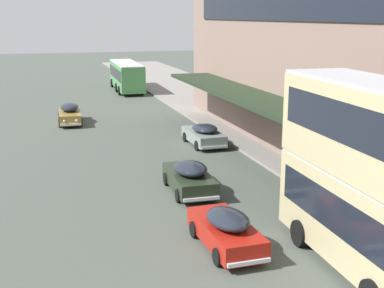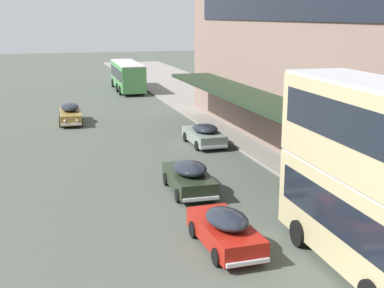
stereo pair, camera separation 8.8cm
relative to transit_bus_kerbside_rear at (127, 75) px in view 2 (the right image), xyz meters
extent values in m
cube|color=black|center=(0.14, -42.04, 4.22)|extent=(1.28, 0.10, 0.36)
cylinder|color=black|center=(-1.20, -43.87, -1.34)|extent=(0.28, 1.01, 1.00)
cylinder|color=black|center=(1.35, -43.96, -1.34)|extent=(0.28, 1.01, 1.00)
cube|color=#4E9750|center=(0.00, 0.00, -0.12)|extent=(2.90, 10.71, 2.75)
cube|color=black|center=(0.00, 0.00, 0.21)|extent=(2.91, 9.87, 1.21)
cube|color=silver|center=(0.00, 0.00, 1.31)|extent=(2.80, 10.71, 0.12)
cube|color=black|center=(0.17, 5.36, 1.01)|extent=(1.28, 0.10, 0.36)
cylinder|color=black|center=(-1.16, 3.66, -1.34)|extent=(0.28, 1.01, 1.00)
cylinder|color=black|center=(1.40, 3.58, -1.34)|extent=(0.28, 1.01, 1.00)
cylinder|color=black|center=(-1.39, -3.25, -1.34)|extent=(0.28, 1.01, 1.00)
cylinder|color=black|center=(1.17, -3.34, -1.34)|extent=(0.28, 1.01, 1.00)
cylinder|color=black|center=(-1.31, -0.76, -1.34)|extent=(0.28, 1.01, 1.00)
cylinder|color=black|center=(1.25, -0.84, -1.34)|extent=(0.28, 1.01, 1.00)
cube|color=#242E1F|center=(-3.35, -36.66, -1.24)|extent=(1.91, 4.34, 0.77)
ellipsoid|color=#1E232D|center=(-3.36, -36.87, -0.58)|extent=(1.64, 2.41, 0.61)
cube|color=silver|center=(-3.28, -34.46, -1.47)|extent=(1.69, 0.17, 0.14)
cube|color=silver|center=(-3.42, -38.85, -1.47)|extent=(1.69, 0.17, 0.14)
sphere|color=silver|center=(-3.77, -34.48, -1.19)|extent=(0.18, 0.18, 0.18)
sphere|color=silver|center=(-2.80, -34.51, -1.19)|extent=(0.18, 0.18, 0.18)
cylinder|color=black|center=(-4.20, -35.30, -1.52)|extent=(0.16, 0.64, 0.64)
cylinder|color=black|center=(-2.42, -35.35, -1.52)|extent=(0.16, 0.64, 0.64)
cylinder|color=black|center=(-4.28, -37.96, -1.52)|extent=(0.16, 0.64, 0.64)
cylinder|color=black|center=(-2.50, -38.01, -1.52)|extent=(0.16, 0.64, 0.64)
cube|color=olive|center=(-7.66, -17.53, -1.24)|extent=(1.88, 4.75, 0.76)
ellipsoid|color=#1E232D|center=(-7.65, -17.30, -0.56)|extent=(1.57, 2.64, 0.65)
cube|color=silver|center=(-7.79, -19.91, -1.47)|extent=(1.56, 0.20, 0.14)
cube|color=silver|center=(-7.54, -15.14, -1.47)|extent=(1.56, 0.20, 0.14)
sphere|color=silver|center=(-7.33, -19.91, -1.19)|extent=(0.18, 0.18, 0.18)
sphere|color=silver|center=(-8.23, -19.86, -1.19)|extent=(0.18, 0.18, 0.18)
cylinder|color=black|center=(-6.92, -19.02, -1.52)|extent=(0.17, 0.65, 0.64)
cylinder|color=black|center=(-8.56, -18.93, -1.52)|extent=(0.17, 0.65, 0.64)
cylinder|color=black|center=(-6.77, -16.12, -1.52)|extent=(0.17, 0.65, 0.64)
cylinder|color=black|center=(-8.41, -16.04, -1.52)|extent=(0.17, 0.65, 0.64)
cube|color=gray|center=(0.32, -27.60, -1.26)|extent=(1.86, 4.28, 0.73)
ellipsoid|color=#1E232D|center=(0.32, -27.81, -0.66)|extent=(1.62, 2.36, 0.51)
cube|color=silver|center=(0.29, -25.41, -1.47)|extent=(1.73, 0.14, 0.14)
cube|color=silver|center=(0.34, -29.78, -1.47)|extent=(1.73, 0.14, 0.14)
sphere|color=silver|center=(-0.21, -25.45, -1.21)|extent=(0.18, 0.18, 0.18)
sphere|color=silver|center=(0.79, -25.44, -1.21)|extent=(0.18, 0.18, 0.18)
cylinder|color=black|center=(-0.61, -26.28, -1.52)|extent=(0.15, 0.64, 0.64)
cylinder|color=black|center=(1.21, -26.26, -1.52)|extent=(0.15, 0.64, 0.64)
cylinder|color=black|center=(-0.58, -28.93, -1.52)|extent=(0.15, 0.64, 0.64)
cylinder|color=black|center=(1.24, -28.91, -1.52)|extent=(0.15, 0.64, 0.64)
cube|color=#A71A11|center=(-3.89, -43.25, -1.25)|extent=(1.77, 4.18, 0.74)
ellipsoid|color=#1E232D|center=(-3.89, -43.45, -0.62)|extent=(1.51, 2.31, 0.58)
cube|color=silver|center=(-3.95, -41.13, -1.47)|extent=(1.57, 0.17, 0.14)
cube|color=silver|center=(-3.83, -45.36, -1.47)|extent=(1.57, 0.17, 0.14)
sphere|color=silver|center=(-4.41, -41.17, -1.20)|extent=(0.18, 0.18, 0.18)
sphere|color=silver|center=(-3.50, -41.15, -1.20)|extent=(0.18, 0.18, 0.18)
cylinder|color=black|center=(-4.75, -41.99, -1.52)|extent=(0.16, 0.64, 0.64)
cylinder|color=black|center=(-3.11, -41.94, -1.52)|extent=(0.16, 0.64, 0.64)
cylinder|color=black|center=(-4.68, -44.55, -1.52)|extent=(0.16, 0.64, 0.64)
cylinder|color=black|center=(-3.03, -44.50, -1.52)|extent=(0.16, 0.64, 0.64)
camera|label=1|loc=(-10.38, -60.54, 6.58)|focal=50.00mm
camera|label=2|loc=(-10.30, -60.56, 6.58)|focal=50.00mm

